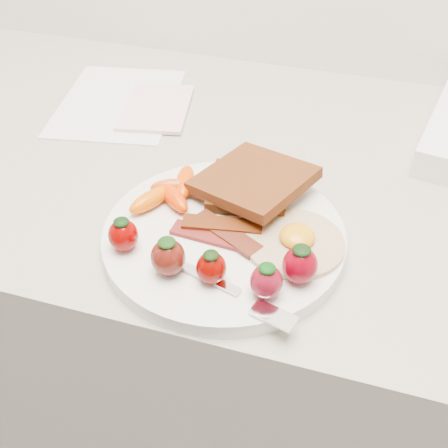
# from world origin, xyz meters

# --- Properties ---
(counter) EXTENTS (2.00, 0.60, 0.90)m
(counter) POSITION_xyz_m (0.00, 1.70, 0.45)
(counter) COLOR gray
(counter) RESTS_ON ground
(plate) EXTENTS (0.27, 0.27, 0.02)m
(plate) POSITION_xyz_m (-0.02, 1.54, 0.91)
(plate) COLOR white
(plate) RESTS_ON counter
(toast_lower) EXTENTS (0.10, 0.10, 0.01)m
(toast_lower) POSITION_xyz_m (-0.01, 1.61, 0.93)
(toast_lower) COLOR black
(toast_lower) RESTS_ON plate
(toast_upper) EXTENTS (0.15, 0.15, 0.03)m
(toast_upper) POSITION_xyz_m (-0.00, 1.61, 0.94)
(toast_upper) COLOR #442107
(toast_upper) RESTS_ON toast_lower
(fried_egg) EXTENTS (0.11, 0.11, 0.02)m
(fried_egg) POSITION_xyz_m (0.06, 1.54, 0.92)
(fried_egg) COLOR beige
(fried_egg) RESTS_ON plate
(bacon_strips) EXTENTS (0.11, 0.06, 0.01)m
(bacon_strips) POSITION_xyz_m (-0.02, 1.53, 0.92)
(bacon_strips) COLOR #50090B
(bacon_strips) RESTS_ON plate
(baby_carrots) EXTENTS (0.08, 0.11, 0.02)m
(baby_carrots) POSITION_xyz_m (-0.09, 1.58, 0.93)
(baby_carrots) COLOR #BC460F
(baby_carrots) RESTS_ON plate
(strawberries) EXTENTS (0.22, 0.06, 0.04)m
(strawberries) POSITION_xyz_m (-0.01, 1.47, 0.94)
(strawberries) COLOR #750000
(strawberries) RESTS_ON plate
(fork) EXTENTS (0.17, 0.07, 0.00)m
(fork) POSITION_xyz_m (0.01, 1.45, 0.92)
(fork) COLOR silver
(fork) RESTS_ON plate
(paper_sheet) EXTENTS (0.21, 0.26, 0.00)m
(paper_sheet) POSITION_xyz_m (-0.27, 1.80, 0.90)
(paper_sheet) COLOR white
(paper_sheet) RESTS_ON counter
(notepad) EXTENTS (0.12, 0.16, 0.01)m
(notepad) POSITION_xyz_m (-0.20, 1.79, 0.91)
(notepad) COLOR beige
(notepad) RESTS_ON paper_sheet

